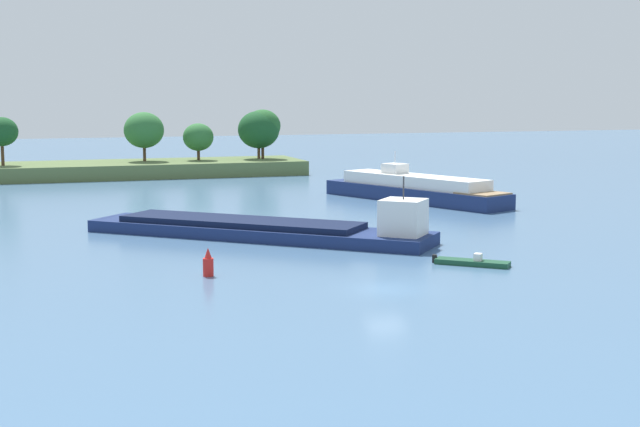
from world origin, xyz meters
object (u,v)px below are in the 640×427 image
cargo_barge (266,228)px  white_riverboat (414,189)px  channel_buoy_red (208,264)px  small_motorboat (472,262)px

cargo_barge → white_riverboat: bearing=41.8°
white_riverboat → channel_buoy_red: bearing=-131.5°
white_riverboat → cargo_barge: 30.01m
small_motorboat → channel_buoy_red: size_ratio=2.50×
small_motorboat → white_riverboat: 37.98m
small_motorboat → cargo_barge: (-10.59, 16.08, 0.65)m
small_motorboat → channel_buoy_red: bearing=173.7°
cargo_barge → channel_buoy_red: size_ratio=13.83×
white_riverboat → channel_buoy_red: size_ratio=12.75×
small_motorboat → white_riverboat: white_riverboat is taller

